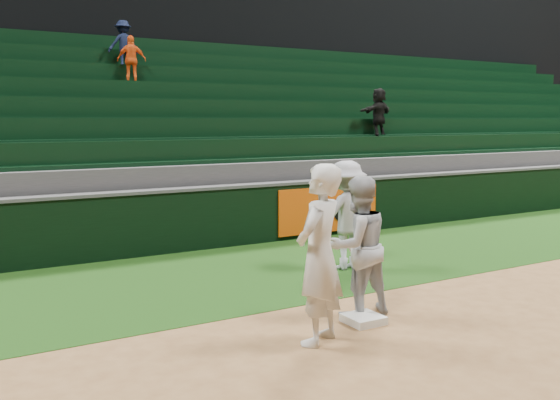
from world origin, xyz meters
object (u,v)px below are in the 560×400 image
object	(u,v)px
baserunner	(358,246)
base_coach	(346,215)
first_base	(363,319)
first_baseman	(319,255)

from	to	relation	value
baserunner	base_coach	world-z (taller)	base_coach
first_base	base_coach	world-z (taller)	base_coach
first_base	first_baseman	xyz separation A→B (m)	(-0.88, -0.29, 0.99)
first_base	baserunner	bearing A→B (deg)	65.79
first_baseman	baserunner	distance (m)	1.20
first_base	first_baseman	bearing A→B (deg)	-162.10
baserunner	base_coach	xyz separation A→B (m)	(1.42, 2.15, 0.02)
first_base	first_baseman	world-z (taller)	first_baseman
first_base	base_coach	xyz separation A→B (m)	(1.56, 2.47, 0.89)
first_base	base_coach	distance (m)	3.06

